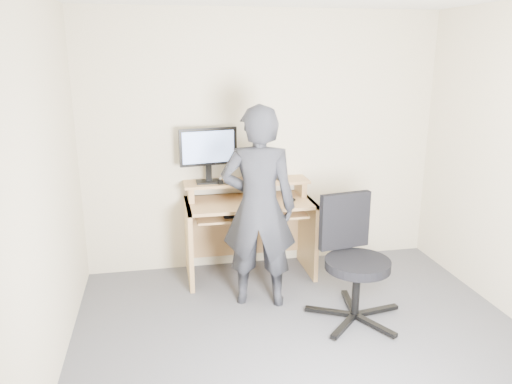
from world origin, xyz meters
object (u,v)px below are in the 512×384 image
object	(u,v)px
monitor	(208,150)
person	(259,208)
desk	(248,219)
office_chair	(353,255)

from	to	relation	value
monitor	person	xyz separation A→B (m)	(0.34, -0.70, -0.36)
desk	monitor	bearing A→B (deg)	168.83
monitor	person	bearing A→B (deg)	-73.60
monitor	person	size ratio (longest dim) A/B	0.32
desk	office_chair	size ratio (longest dim) A/B	1.22
office_chair	person	world-z (taller)	person
office_chair	person	size ratio (longest dim) A/B	0.58
monitor	office_chair	bearing A→B (deg)	-55.70
monitor	office_chair	xyz separation A→B (m)	(1.03, -1.09, -0.68)
desk	person	distance (m)	0.70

